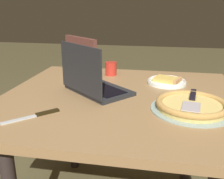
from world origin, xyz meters
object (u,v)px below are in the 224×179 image
pizza_plate (167,81)px  laptop (92,82)px  pizza_tray (192,105)px  table_knife (37,115)px  dining_table (120,111)px  chair_near (69,82)px  drink_cup (111,69)px

pizza_plate → laptop: bearing=32.1°
pizza_tray → table_knife: pizza_tray is taller
pizza_plate → pizza_tray: 0.38m
dining_table → laptop: bearing=-6.2°
dining_table → chair_near: 1.01m
chair_near → laptop: bearing=117.5°
pizza_plate → table_knife: pizza_plate is taller
dining_table → pizza_tray: size_ratio=3.39×
table_knife → chair_near: 1.17m
chair_near → table_knife: bearing=103.8°
laptop → chair_near: (0.42, -0.81, -0.26)m
table_knife → chair_near: size_ratio=0.20×
table_knife → pizza_plate: bearing=-133.7°
laptop → drink_cup: laptop is taller
dining_table → drink_cup: 0.40m
pizza_plate → table_knife: bearing=46.3°
dining_table → drink_cup: (0.12, -0.36, 0.12)m
table_knife → drink_cup: size_ratio=2.18×
laptop → dining_table: bearing=173.8°
pizza_plate → pizza_tray: pizza_tray is taller
pizza_plate → dining_table: bearing=47.6°
drink_cup → dining_table: bearing=107.5°
drink_cup → chair_near: chair_near is taller
dining_table → pizza_tray: pizza_tray is taller
dining_table → chair_near: chair_near is taller
pizza_tray → drink_cup: bearing=-48.3°
chair_near → pizza_tray: bearing=132.9°
pizza_tray → laptop: bearing=-16.5°
pizza_plate → drink_cup: 0.36m
drink_cup → chair_near: 0.69m
drink_cup → laptop: bearing=85.6°
laptop → drink_cup: bearing=-94.4°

